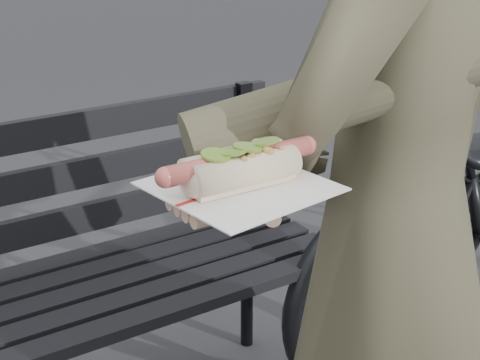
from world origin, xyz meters
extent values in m
cylinder|color=black|center=(0.72, 0.58, 0.23)|extent=(0.04, 0.04, 0.45)
cylinder|color=black|center=(0.72, 0.92, 0.23)|extent=(0.04, 0.04, 0.45)
cube|color=black|center=(0.05, 0.57, 0.47)|extent=(1.50, 0.07, 0.03)
cube|color=black|center=(0.05, 0.66, 0.47)|extent=(1.50, 0.07, 0.03)
cube|color=black|center=(0.05, 0.75, 0.47)|extent=(1.50, 0.07, 0.03)
cube|color=black|center=(0.05, 0.84, 0.47)|extent=(1.50, 0.07, 0.03)
cube|color=black|center=(0.05, 0.93, 0.47)|extent=(1.50, 0.07, 0.03)
cube|color=black|center=(0.72, 0.94, 0.67)|extent=(0.04, 0.03, 0.42)
cube|color=black|center=(0.05, 0.96, 0.57)|extent=(1.50, 0.02, 0.08)
cube|color=black|center=(0.05, 0.96, 0.70)|extent=(1.50, 0.02, 0.08)
cube|color=black|center=(0.05, 0.96, 0.83)|extent=(1.50, 0.02, 0.08)
imported|color=#4E4D34|center=(0.42, 0.01, 0.85)|extent=(0.71, 0.56, 1.71)
cylinder|color=#4E4D34|center=(0.29, 0.00, 1.13)|extent=(0.51, 0.23, 0.19)
cylinder|color=#D8A384|center=(0.07, -0.09, 1.06)|extent=(0.09, 0.08, 0.07)
ellipsoid|color=#D8A384|center=(0.03, -0.10, 1.06)|extent=(0.10, 0.11, 0.03)
cylinder|color=#D8A384|center=(-0.02, -0.13, 1.06)|extent=(0.06, 0.02, 0.02)
cylinder|color=#D8A384|center=(-0.02, -0.11, 1.06)|extent=(0.06, 0.02, 0.02)
cylinder|color=#D8A384|center=(-0.02, -0.09, 1.06)|extent=(0.06, 0.02, 0.02)
cylinder|color=#D8A384|center=(-0.02, -0.07, 1.06)|extent=(0.06, 0.02, 0.02)
cylinder|color=#D8A384|center=(0.04, -0.16, 1.06)|extent=(0.04, 0.05, 0.02)
cube|color=white|center=(0.03, -0.10, 1.07)|extent=(0.21, 0.21, 0.00)
cube|color=#B21E1E|center=(0.03, -0.10, 1.08)|extent=(0.19, 0.03, 0.00)
cylinder|color=#CB564E|center=(0.03, -0.10, 1.11)|extent=(0.20, 0.02, 0.02)
sphere|color=#CB564E|center=(-0.07, -0.10, 1.11)|extent=(0.02, 0.02, 0.02)
sphere|color=#CB564E|center=(0.13, -0.10, 1.11)|extent=(0.03, 0.02, 0.02)
sphere|color=#9E6B2D|center=(0.06, -0.12, 1.12)|extent=(0.01, 0.01, 0.01)
sphere|color=#9E6B2D|center=(0.02, -0.12, 1.12)|extent=(0.01, 0.01, 0.01)
sphere|color=#9E6B2D|center=(-0.01, -0.10, 1.12)|extent=(0.01, 0.01, 0.01)
sphere|color=#9E6B2D|center=(0.08, -0.11, 1.11)|extent=(0.01, 0.01, 0.01)
sphere|color=#9E6B2D|center=(0.07, -0.09, 1.12)|extent=(0.01, 0.01, 0.01)
sphere|color=#9E6B2D|center=(0.00, -0.09, 1.11)|extent=(0.01, 0.01, 0.01)
sphere|color=#9E6B2D|center=(-0.01, -0.10, 1.11)|extent=(0.01, 0.01, 0.01)
sphere|color=#9E6B2D|center=(0.03, -0.10, 1.11)|extent=(0.01, 0.01, 0.01)
sphere|color=#9E6B2D|center=(0.01, -0.12, 1.11)|extent=(0.01, 0.01, 0.01)
sphere|color=#9E6B2D|center=(0.05, -0.10, 1.11)|extent=(0.01, 0.01, 0.01)
sphere|color=#9E6B2D|center=(0.06, -0.11, 1.12)|extent=(0.01, 0.01, 0.01)
sphere|color=#9E6B2D|center=(0.08, -0.12, 1.12)|extent=(0.01, 0.01, 0.01)
sphere|color=#9E6B2D|center=(0.00, -0.09, 1.11)|extent=(0.01, 0.01, 0.01)
sphere|color=#9E6B2D|center=(0.06, -0.12, 1.12)|extent=(0.01, 0.01, 0.01)
sphere|color=#9E6B2D|center=(0.03, -0.12, 1.12)|extent=(0.01, 0.01, 0.01)
sphere|color=#9E6B2D|center=(0.04, -0.10, 1.11)|extent=(0.01, 0.01, 0.01)
sphere|color=#9E6B2D|center=(0.07, -0.10, 1.12)|extent=(0.01, 0.01, 0.01)
sphere|color=#9E6B2D|center=(0.07, -0.09, 1.12)|extent=(0.01, 0.01, 0.01)
sphere|color=#9E6B2D|center=(0.05, -0.10, 1.11)|extent=(0.01, 0.01, 0.01)
sphere|color=#9E6B2D|center=(0.04, -0.08, 1.11)|extent=(0.01, 0.01, 0.01)
sphere|color=#9E6B2D|center=(0.04, -0.12, 1.11)|extent=(0.01, 0.01, 0.01)
sphere|color=#9E6B2D|center=(0.04, -0.12, 1.12)|extent=(0.01, 0.01, 0.01)
cylinder|color=olive|center=(0.00, -0.10, 1.12)|extent=(0.04, 0.04, 0.01)
cylinder|color=olive|center=(0.02, -0.10, 1.12)|extent=(0.04, 0.04, 0.01)
cylinder|color=olive|center=(0.04, -0.10, 1.12)|extent=(0.04, 0.04, 0.01)
cylinder|color=olive|center=(0.07, -0.10, 1.12)|extent=(0.04, 0.04, 0.01)
cube|color=brown|center=(0.96, 1.72, 0.00)|extent=(0.07, 0.05, 0.00)
cube|color=brown|center=(0.69, 2.09, 0.00)|extent=(0.08, 0.06, 0.00)
cube|color=brown|center=(0.99, 0.86, 0.00)|extent=(0.05, 0.05, 0.00)
camera|label=1|loc=(-0.41, -0.79, 1.41)|focal=55.00mm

